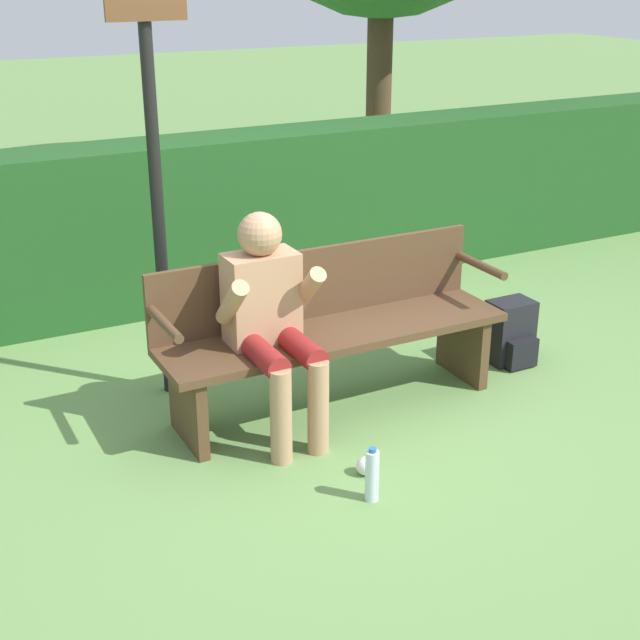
% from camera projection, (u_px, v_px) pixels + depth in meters
% --- Properties ---
extents(ground_plane, '(40.00, 40.00, 0.00)m').
position_uv_depth(ground_plane, '(335.00, 406.00, 5.06)').
color(ground_plane, '#668E4C').
extents(hedge_back, '(12.00, 0.53, 1.19)m').
position_uv_depth(hedge_back, '(204.00, 220.00, 6.49)').
color(hedge_back, '#1E4C1E').
rests_on(hedge_back, ground).
extents(park_bench, '(1.98, 0.50, 0.88)m').
position_uv_depth(park_bench, '(330.00, 327.00, 4.94)').
color(park_bench, '#513823').
rests_on(park_bench, ground).
extents(person_seated, '(0.51, 0.61, 1.18)m').
position_uv_depth(person_seated, '(270.00, 314.00, 4.58)').
color(person_seated, tan).
rests_on(person_seated, ground).
extents(backpack, '(0.27, 0.26, 0.40)m').
position_uv_depth(backpack, '(511.00, 334.00, 5.55)').
color(backpack, black).
rests_on(backpack, ground).
extents(water_bottle, '(0.06, 0.06, 0.28)m').
position_uv_depth(water_bottle, '(372.00, 475.00, 4.14)').
color(water_bottle, silver).
rests_on(water_bottle, ground).
extents(signpost, '(0.42, 0.09, 2.32)m').
position_uv_depth(signpost, '(155.00, 170.00, 4.76)').
color(signpost, black).
rests_on(signpost, ground).
extents(litter_crumple, '(0.09, 0.09, 0.09)m').
position_uv_depth(litter_crumple, '(366.00, 466.00, 4.38)').
color(litter_crumple, silver).
rests_on(litter_crumple, ground).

